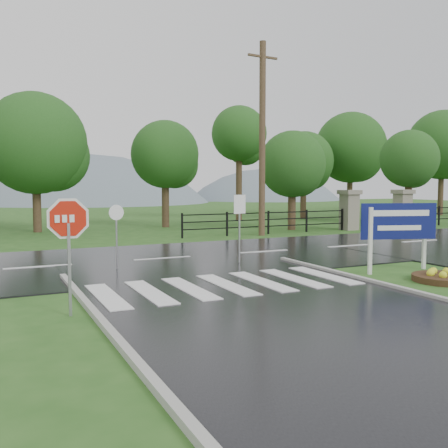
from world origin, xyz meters
TOP-DOWN VIEW (x-y plane):
  - ground at (0.00, 0.00)m, footprint 120.00×120.00m
  - main_road at (0.00, 10.00)m, footprint 90.00×8.00m
  - crosswalk at (0.00, 5.00)m, footprint 6.50×2.80m
  - pillar_west at (13.00, 16.00)m, footprint 1.00×1.00m
  - pillar_east at (17.00, 16.00)m, footprint 1.00×1.00m
  - fence_west at (7.75, 16.00)m, footprint 9.58×0.08m
  - hills at (3.49, 65.00)m, footprint 102.00×48.00m
  - treeline at (1.00, 24.00)m, footprint 83.20×5.20m
  - stop_sign at (-3.97, 3.83)m, footprint 1.10×0.09m
  - estate_billboard at (5.52, 4.80)m, footprint 2.24×0.77m
  - flower_bed at (5.53, 3.12)m, footprint 1.66×1.66m
  - reg_sign_small at (1.96, 8.08)m, footprint 0.48×0.15m
  - reg_sign_round at (-1.91, 8.56)m, footprint 0.46×0.09m
  - utility_pole_east at (7.07, 15.50)m, footprint 1.69×0.32m
  - entrance_tree_left at (10.16, 17.50)m, footprint 3.72×3.72m
  - entrance_tree_right at (18.98, 17.50)m, footprint 3.65×3.65m

SIDE VIEW (x-z plane):
  - hills at x=3.49m, z-range -39.54..8.46m
  - ground at x=0.00m, z-range 0.00..0.00m
  - main_road at x=0.00m, z-range -0.02..0.02m
  - treeline at x=1.00m, z-range -5.00..5.00m
  - crosswalk at x=0.00m, z-range 0.05..0.07m
  - flower_bed at x=5.53m, z-range -0.04..0.29m
  - fence_west at x=7.75m, z-range 0.12..1.32m
  - pillar_west at x=13.00m, z-range 0.06..2.30m
  - pillar_east at x=17.00m, z-range 0.06..2.30m
  - reg_sign_round at x=-1.91m, z-range 0.29..2.25m
  - estate_billboard at x=5.52m, z-range 0.38..2.40m
  - reg_sign_small at x=1.96m, z-range 0.46..2.69m
  - stop_sign at x=-3.97m, z-range 0.50..2.96m
  - entrance_tree_left at x=10.16m, z-range 0.89..6.43m
  - entrance_tree_right at x=18.98m, z-range 1.13..7.14m
  - utility_pole_east at x=7.07m, z-range 0.08..9.59m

